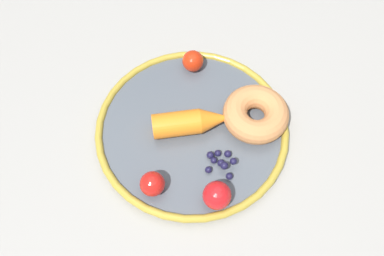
{
  "coord_description": "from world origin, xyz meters",
  "views": [
    {
      "loc": [
        0.03,
        0.33,
        1.33
      ],
      "look_at": [
        -0.01,
        0.01,
        0.75
      ],
      "focal_mm": 38.94,
      "sensor_mm": 36.0,
      "label": 1
    }
  ],
  "objects_px": {
    "carrot_orange": "(192,122)",
    "blueberry_pile": "(221,162)",
    "plate": "(192,129)",
    "tomato_near": "(152,184)",
    "tomato_far": "(217,195)",
    "tomato_mid": "(193,61)",
    "dining_table": "(187,150)",
    "donut": "(256,114)"
  },
  "relations": [
    {
      "from": "blueberry_pile",
      "to": "tomato_near",
      "type": "bearing_deg",
      "value": 14.31
    },
    {
      "from": "donut",
      "to": "dining_table",
      "type": "bearing_deg",
      "value": -6.34
    },
    {
      "from": "plate",
      "to": "carrot_orange",
      "type": "height_order",
      "value": "carrot_orange"
    },
    {
      "from": "donut",
      "to": "tomato_mid",
      "type": "height_order",
      "value": "donut"
    },
    {
      "from": "carrot_orange",
      "to": "blueberry_pile",
      "type": "distance_m",
      "value": 0.08
    },
    {
      "from": "carrot_orange",
      "to": "plate",
      "type": "bearing_deg",
      "value": -38.29
    },
    {
      "from": "carrot_orange",
      "to": "blueberry_pile",
      "type": "height_order",
      "value": "carrot_orange"
    },
    {
      "from": "plate",
      "to": "blueberry_pile",
      "type": "relative_size",
      "value": 6.17
    },
    {
      "from": "dining_table",
      "to": "tomato_near",
      "type": "height_order",
      "value": "tomato_near"
    },
    {
      "from": "plate",
      "to": "blueberry_pile",
      "type": "distance_m",
      "value": 0.08
    },
    {
      "from": "donut",
      "to": "plate",
      "type": "bearing_deg",
      "value": 1.26
    },
    {
      "from": "plate",
      "to": "tomato_far",
      "type": "relative_size",
      "value": 7.46
    },
    {
      "from": "plate",
      "to": "tomato_mid",
      "type": "xyz_separation_m",
      "value": [
        -0.02,
        -0.12,
        0.02
      ]
    },
    {
      "from": "tomato_mid",
      "to": "carrot_orange",
      "type": "bearing_deg",
      "value": 82.45
    },
    {
      "from": "tomato_near",
      "to": "tomato_far",
      "type": "bearing_deg",
      "value": 161.85
    },
    {
      "from": "dining_table",
      "to": "blueberry_pile",
      "type": "bearing_deg",
      "value": 118.2
    },
    {
      "from": "dining_table",
      "to": "carrot_orange",
      "type": "relative_size",
      "value": 7.6
    },
    {
      "from": "blueberry_pile",
      "to": "carrot_orange",
      "type": "bearing_deg",
      "value": -62.29
    },
    {
      "from": "carrot_orange",
      "to": "tomato_far",
      "type": "relative_size",
      "value": 3.0
    },
    {
      "from": "donut",
      "to": "tomato_far",
      "type": "distance_m",
      "value": 0.15
    },
    {
      "from": "plate",
      "to": "tomato_far",
      "type": "distance_m",
      "value": 0.13
    },
    {
      "from": "plate",
      "to": "tomato_far",
      "type": "height_order",
      "value": "tomato_far"
    },
    {
      "from": "carrot_orange",
      "to": "blueberry_pile",
      "type": "relative_size",
      "value": 2.48
    },
    {
      "from": "tomato_far",
      "to": "donut",
      "type": "bearing_deg",
      "value": -122.83
    },
    {
      "from": "plate",
      "to": "carrot_orange",
      "type": "xyz_separation_m",
      "value": [
        -0.0,
        0.0,
        0.02
      ]
    },
    {
      "from": "blueberry_pile",
      "to": "tomato_mid",
      "type": "height_order",
      "value": "tomato_mid"
    },
    {
      "from": "carrot_orange",
      "to": "tomato_mid",
      "type": "distance_m",
      "value": 0.12
    },
    {
      "from": "tomato_near",
      "to": "tomato_mid",
      "type": "bearing_deg",
      "value": -111.8
    },
    {
      "from": "donut",
      "to": "tomato_near",
      "type": "distance_m",
      "value": 0.19
    },
    {
      "from": "dining_table",
      "to": "tomato_far",
      "type": "xyz_separation_m",
      "value": [
        -0.03,
        0.14,
        0.13
      ]
    },
    {
      "from": "tomato_mid",
      "to": "donut",
      "type": "bearing_deg",
      "value": 126.14
    },
    {
      "from": "donut",
      "to": "blueberry_pile",
      "type": "relative_size",
      "value": 2.09
    },
    {
      "from": "dining_table",
      "to": "tomato_mid",
      "type": "distance_m",
      "value": 0.16
    },
    {
      "from": "plate",
      "to": "carrot_orange",
      "type": "relative_size",
      "value": 2.48
    },
    {
      "from": "tomato_far",
      "to": "tomato_mid",
      "type": "bearing_deg",
      "value": -89.03
    },
    {
      "from": "plate",
      "to": "carrot_orange",
      "type": "distance_m",
      "value": 0.02
    },
    {
      "from": "donut",
      "to": "tomato_mid",
      "type": "distance_m",
      "value": 0.14
    },
    {
      "from": "dining_table",
      "to": "plate",
      "type": "xyz_separation_m",
      "value": [
        -0.01,
        0.01,
        0.1
      ]
    },
    {
      "from": "tomato_mid",
      "to": "tomato_far",
      "type": "height_order",
      "value": "tomato_far"
    },
    {
      "from": "blueberry_pile",
      "to": "tomato_near",
      "type": "xyz_separation_m",
      "value": [
        0.1,
        0.03,
        0.01
      ]
    },
    {
      "from": "tomato_near",
      "to": "tomato_mid",
      "type": "relative_size",
      "value": 1.01
    },
    {
      "from": "tomato_near",
      "to": "tomato_far",
      "type": "xyz_separation_m",
      "value": [
        -0.09,
        0.03,
        0.0
      ]
    }
  ]
}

